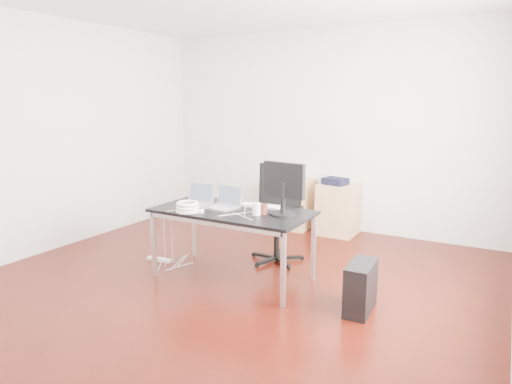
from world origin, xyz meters
The scene contains 18 objects.
room_shell centered at (0.04, 0.00, 1.40)m, with size 5.00×5.00×5.00m.
desk centered at (-0.05, 0.15, 0.68)m, with size 1.60×0.80×0.73m.
office_chair centered at (0.09, 0.91, 0.61)m, with size 0.60×0.62×1.08m.
filing_cabinet_left centered at (-0.31, 2.23, 0.35)m, with size 0.50×0.50×0.70m, color tan.
filing_cabinet_right centered at (0.36, 2.23, 0.35)m, with size 0.50×0.50×0.70m, color tan.
pc_tower centered at (1.33, 0.05, 0.22)m, with size 0.20×0.45×0.44m, color black.
wastebasket centered at (0.21, 2.20, 0.14)m, with size 0.24×0.24×0.28m, color black.
power_strip centered at (-1.07, 0.17, 0.02)m, with size 0.30×0.06×0.04m, color white.
laptop_left centered at (-0.50, 0.16, 0.79)m, with size 0.33×0.25×0.23m.
laptop_right centered at (-0.16, 0.18, 0.79)m, with size 0.37×0.31×0.23m.
monitor centered at (0.48, 0.24, 1.01)m, with size 0.45×0.26×0.51m.
keyboard centered at (0.13, 0.41, 0.74)m, with size 0.44×0.14×0.02m, color white.
cup_white centered at (0.27, 0.08, 0.79)m, with size 0.08×0.08×0.12m, color white.
cup_brown centered at (0.31, 0.14, 0.78)m, with size 0.08×0.08×0.10m, color #4F221B.
cable_coil centered at (-0.38, -0.15, 0.78)m, with size 0.24×0.24×0.11m.
power_adapter centered at (-0.27, -0.12, 0.74)m, with size 0.07×0.07×0.03m, color white.
speaker centered at (-0.23, 2.22, 0.79)m, with size 0.09×0.08×0.18m, color #9E9E9E.
navy_garment centered at (0.32, 2.17, 0.74)m, with size 0.30×0.24×0.09m, color black.
Camera 1 is at (2.35, -3.65, 1.82)m, focal length 32.00 mm.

